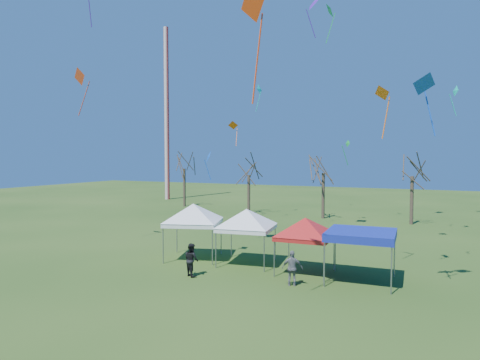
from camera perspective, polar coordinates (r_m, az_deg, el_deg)
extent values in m
plane|color=#264717|center=(21.16, 0.98, -14.19)|extent=(140.00, 140.00, 0.00)
cylinder|color=silver|center=(64.03, -9.76, 8.66)|extent=(0.70, 0.70, 25.00)
cylinder|color=#3D2D21|center=(54.41, -7.42, -1.00)|extent=(0.32, 0.32, 4.78)
cylinder|color=#3D2D21|center=(47.28, 1.17, -1.90)|extent=(0.32, 0.32, 4.28)
cylinder|color=#3D2D21|center=(44.30, 11.03, -2.07)|extent=(0.32, 0.32, 4.64)
cylinder|color=#3D2D21|center=(42.75, 21.92, -2.53)|extent=(0.32, 0.32, 4.49)
cylinder|color=gray|center=(25.82, -10.21, -8.64)|extent=(0.06, 0.06, 2.11)
cylinder|color=gray|center=(28.59, -8.42, -7.47)|extent=(0.06, 0.06, 2.11)
cylinder|color=gray|center=(25.10, -3.71, -8.93)|extent=(0.06, 0.06, 2.11)
cylinder|color=gray|center=(27.94, -2.54, -7.68)|extent=(0.06, 0.06, 2.11)
cube|color=white|center=(26.62, -6.23, -5.67)|extent=(3.96, 3.96, 0.25)
pyramid|color=white|center=(26.46, -6.25, -3.15)|extent=(4.26, 4.26, 1.05)
cylinder|color=gray|center=(24.49, -3.24, -9.36)|extent=(0.06, 0.06, 2.01)
cylinder|color=gray|center=(27.08, -1.17, -8.14)|extent=(0.06, 0.06, 2.01)
cylinder|color=gray|center=(23.69, 3.24, -9.79)|extent=(0.06, 0.06, 2.01)
cylinder|color=gray|center=(26.36, 4.70, -8.46)|extent=(0.06, 0.06, 2.01)
cube|color=white|center=(25.15, 0.88, -6.41)|extent=(3.40, 3.40, 0.24)
pyramid|color=white|center=(24.99, 0.89, -3.87)|extent=(4.21, 4.21, 1.00)
cylinder|color=gray|center=(22.83, 4.58, -10.46)|extent=(0.06, 0.06, 1.87)
cylinder|color=gray|center=(25.26, 6.51, -9.15)|extent=(0.06, 0.06, 1.87)
cylinder|color=gray|center=(22.16, 11.12, -10.94)|extent=(0.06, 0.06, 1.87)
cylinder|color=gray|center=(24.65, 12.42, -9.51)|extent=(0.06, 0.06, 1.87)
cube|color=#AD1210|center=(23.47, 8.68, -7.50)|extent=(2.88, 2.88, 0.22)
pyramid|color=#AD1210|center=(23.30, 8.70, -4.98)|extent=(3.96, 3.96, 0.93)
cylinder|color=gray|center=(21.42, 11.18, -10.99)|extent=(0.07, 0.07, 2.19)
cylinder|color=gray|center=(24.36, 12.58, -9.28)|extent=(0.07, 0.07, 2.19)
cylinder|color=gray|center=(21.07, 19.54, -11.35)|extent=(0.07, 0.07, 2.19)
cylinder|color=gray|center=(24.05, 19.89, -9.55)|extent=(0.07, 0.07, 2.19)
cube|color=#0E1C92|center=(22.42, 15.84, -7.21)|extent=(3.43, 3.43, 0.26)
cube|color=#0E1C92|center=(22.39, 15.85, -6.71)|extent=(3.43, 3.43, 0.13)
imported|color=black|center=(23.04, -6.49, -10.51)|extent=(1.06, 0.99, 1.74)
imported|color=slate|center=(21.41, 7.00, -11.60)|extent=(1.09, 0.70, 1.72)
cube|color=#5417A6|center=(33.24, -19.44, 21.01)|extent=(0.20, 0.53, 2.68)
cone|color=blue|center=(26.27, -4.28, 3.14)|extent=(0.78, 0.86, 0.77)
cube|color=blue|center=(26.48, -4.34, 1.35)|extent=(0.36, 0.29, 1.26)
cone|color=#0DCAAC|center=(37.12, 26.76, 10.58)|extent=(0.56, 0.85, 0.85)
cube|color=#0DCAAC|center=(37.24, 26.51, 8.94)|extent=(0.56, 0.30, 1.68)
cone|color=#581BC2|center=(35.45, 9.76, 22.25)|extent=(1.65, 1.69, 1.22)
cube|color=#581BC2|center=(35.36, 9.42, 19.90)|extent=(0.66, 0.60, 2.13)
cone|color=green|center=(41.54, 14.14, 4.76)|extent=(0.61, 0.58, 0.69)
cube|color=green|center=(41.81, 13.82, 3.20)|extent=(0.55, 0.59, 1.92)
cone|color=green|center=(31.05, 11.94, 21.28)|extent=(0.88, 1.18, 0.96)
cube|color=green|center=(30.41, 11.98, 19.20)|extent=(0.60, 0.24, 2.00)
cone|color=orange|center=(24.48, 18.45, 11.01)|extent=(1.14, 1.03, 0.81)
cube|color=orange|center=(24.16, 18.89, 7.87)|extent=(0.34, 0.50, 2.24)
cone|color=blue|center=(20.45, 23.28, 11.75)|extent=(1.39, 1.35, 0.93)
cube|color=blue|center=(20.52, 23.99, 8.12)|extent=(0.52, 0.60, 2.00)
cone|color=#F7410D|center=(17.25, 1.79, 22.37)|extent=(1.43, 1.06, 1.30)
cube|color=#F7410D|center=(16.52, 2.35, 15.91)|extent=(0.26, 0.48, 3.40)
cone|color=#0DC7CB|center=(44.64, 2.65, 12.01)|extent=(0.44, 1.16, 1.13)
cube|color=#0DC7CB|center=(44.21, 2.47, 10.42)|extent=(0.62, 0.10, 2.01)
cone|color=#FF5B0D|center=(42.81, -0.93, 7.35)|extent=(1.16, 0.92, 0.86)
cube|color=#FF5B0D|center=(42.67, -0.46, 5.76)|extent=(0.24, 0.73, 1.88)
cone|color=#C33912|center=(32.37, -20.54, 12.82)|extent=(1.35, 0.73, 1.26)
cube|color=#C33912|center=(31.77, -20.06, 10.20)|extent=(0.25, 0.91, 2.46)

